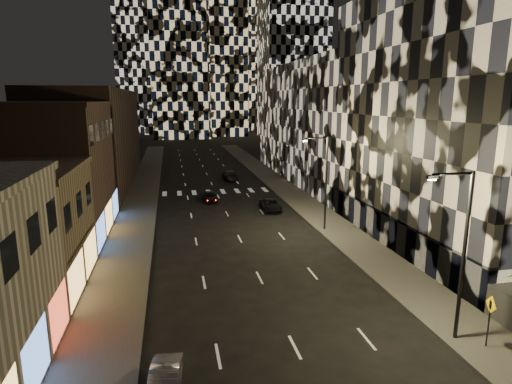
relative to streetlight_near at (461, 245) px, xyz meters
name	(u,v)px	position (x,y,z in m)	size (l,w,h in m)	color
sidewalk_left	(142,194)	(-18.35, 40.00, -5.28)	(4.00, 120.00, 0.15)	#47443F
sidewalk_right	(285,188)	(1.65, 40.00, -5.28)	(4.00, 120.00, 0.15)	#47443F
curb_left	(158,194)	(-16.25, 40.00, -5.28)	(0.20, 120.00, 0.15)	#4C4C47
curb_right	(271,189)	(-0.45, 40.00, -5.28)	(0.20, 120.00, 0.15)	#4C4C47
retail_tan	(0,235)	(-25.35, 11.00, -1.35)	(10.00, 10.00, 8.00)	#786248
retail_brown	(49,173)	(-25.35, 23.50, 0.65)	(10.00, 15.00, 12.00)	#473328
retail_filler_left	(95,137)	(-25.35, 50.00, 1.65)	(10.00, 40.00, 14.00)	#473328
midrise_right	(477,118)	(11.65, 14.50, 5.65)	(16.00, 25.00, 22.00)	#232326
midrise_base	(387,230)	(3.95, 14.50, -3.85)	(0.60, 25.00, 3.00)	#383838
midrise_filler_right	(335,122)	(11.65, 47.00, 3.65)	(16.00, 40.00, 18.00)	#232326
streetlight_near	(461,245)	(0.00, 0.00, 0.00)	(2.55, 0.25, 9.00)	black
streetlight_far	(324,177)	(0.00, 20.00, 0.00)	(2.55, 0.25, 9.00)	black
car_silver_parked	(165,383)	(-14.93, -1.45, -4.74)	(1.29, 3.70, 1.22)	#9E9EA3
car_dark_midlane	(210,196)	(-9.66, 34.30, -4.69)	(1.56, 3.89, 1.32)	black
car_dark_oncoming	(230,175)	(-5.14, 48.99, -4.63)	(2.01, 4.95, 1.44)	black
car_dark_rightlane	(271,205)	(-3.19, 28.50, -4.72)	(2.11, 4.58, 1.27)	black
ped_sign	(490,312)	(1.27, -1.06, -3.31)	(0.24, 0.91, 2.78)	black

